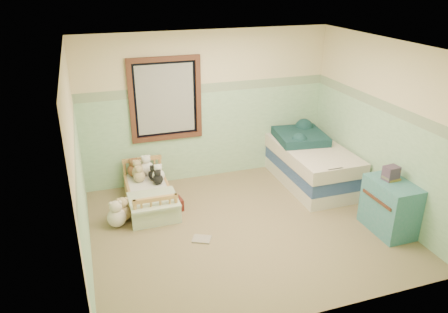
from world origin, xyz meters
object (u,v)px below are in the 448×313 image
object	(u,v)px
plush_floor_cream	(117,218)
floor_book	(202,239)
red_pillow	(172,204)
plush_floor_tan	(123,213)
toddler_bed_frame	(150,200)
twin_bed_frame	(309,176)
dresser	(390,207)

from	to	relation	value
plush_floor_cream	floor_book	size ratio (longest dim) A/B	1.11
red_pillow	floor_book	distance (m)	0.94
plush_floor_cream	plush_floor_tan	bearing A→B (deg)	52.28
floor_book	plush_floor_tan	bearing A→B (deg)	164.04
toddler_bed_frame	plush_floor_tan	world-z (taller)	plush_floor_tan
plush_floor_tan	red_pillow	xyz separation A→B (m)	(0.73, 0.07, -0.03)
plush_floor_cream	floor_book	world-z (taller)	plush_floor_cream
twin_bed_frame	dresser	world-z (taller)	dresser
plush_floor_cream	red_pillow	world-z (taller)	plush_floor_cream
plush_floor_tan	plush_floor_cream	bearing A→B (deg)	-127.72
dresser	floor_book	world-z (taller)	dresser
toddler_bed_frame	floor_book	distance (m)	1.27
dresser	red_pillow	size ratio (longest dim) A/B	2.57
toddler_bed_frame	plush_floor_tan	bearing A→B (deg)	-143.52
floor_book	plush_floor_cream	bearing A→B (deg)	171.72
plush_floor_tan	twin_bed_frame	world-z (taller)	plush_floor_tan
plush_floor_tan	floor_book	world-z (taller)	plush_floor_tan
plush_floor_cream	floor_book	distance (m)	1.26
plush_floor_cream	floor_book	bearing A→B (deg)	-34.39
twin_bed_frame	dresser	size ratio (longest dim) A/B	2.52
toddler_bed_frame	twin_bed_frame	xyz separation A→B (m)	(2.71, -0.05, 0.03)
toddler_bed_frame	twin_bed_frame	distance (m)	2.71
plush_floor_tan	toddler_bed_frame	bearing A→B (deg)	36.48
plush_floor_tan	twin_bed_frame	distance (m)	3.16
plush_floor_cream	plush_floor_tan	xyz separation A→B (m)	(0.10, 0.13, -0.01)
plush_floor_tan	red_pillow	world-z (taller)	plush_floor_tan
plush_floor_tan	twin_bed_frame	size ratio (longest dim) A/B	0.13
plush_floor_cream	red_pillow	bearing A→B (deg)	13.72
plush_floor_cream	floor_book	xyz separation A→B (m)	(1.04, -0.71, -0.12)
plush_floor_cream	dresser	distance (m)	3.79
plush_floor_tan	dresser	size ratio (longest dim) A/B	0.33
twin_bed_frame	dresser	distance (m)	1.73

